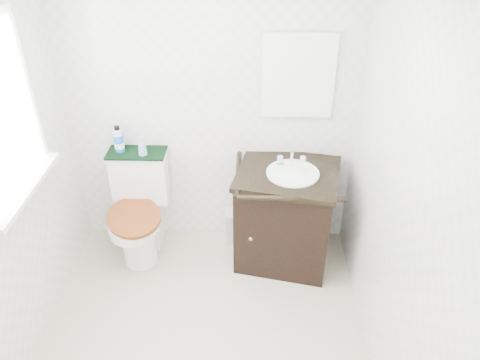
{
  "coord_description": "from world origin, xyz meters",
  "views": [
    {
      "loc": [
        0.32,
        -2.02,
        2.64
      ],
      "look_at": [
        0.24,
        0.75,
        0.84
      ],
      "focal_mm": 35.0,
      "sensor_mm": 36.0,
      "label": 1
    }
  ],
  "objects_px": {
    "vanity": "(286,214)",
    "mouthwash_bottle": "(119,140)",
    "toilet": "(140,213)",
    "trash_bin": "(238,225)",
    "cup": "(142,149)"
  },
  "relations": [
    {
      "from": "toilet",
      "to": "trash_bin",
      "type": "bearing_deg",
      "value": 9.82
    },
    {
      "from": "vanity",
      "to": "cup",
      "type": "distance_m",
      "value": 1.21
    },
    {
      "from": "trash_bin",
      "to": "toilet",
      "type": "bearing_deg",
      "value": -170.18
    },
    {
      "from": "toilet",
      "to": "cup",
      "type": "xyz_separation_m",
      "value": [
        0.06,
        0.09,
        0.54
      ]
    },
    {
      "from": "vanity",
      "to": "mouthwash_bottle",
      "type": "height_order",
      "value": "mouthwash_bottle"
    },
    {
      "from": "trash_bin",
      "to": "cup",
      "type": "distance_m",
      "value": 1.04
    },
    {
      "from": "mouthwash_bottle",
      "to": "cup",
      "type": "relative_size",
      "value": 2.43
    },
    {
      "from": "trash_bin",
      "to": "mouthwash_bottle",
      "type": "bearing_deg",
      "value": 179.77
    },
    {
      "from": "toilet",
      "to": "trash_bin",
      "type": "distance_m",
      "value": 0.82
    },
    {
      "from": "toilet",
      "to": "cup",
      "type": "relative_size",
      "value": 9.85
    },
    {
      "from": "toilet",
      "to": "cup",
      "type": "distance_m",
      "value": 0.55
    },
    {
      "from": "vanity",
      "to": "trash_bin",
      "type": "bearing_deg",
      "value": 152.8
    },
    {
      "from": "toilet",
      "to": "trash_bin",
      "type": "relative_size",
      "value": 2.82
    },
    {
      "from": "toilet",
      "to": "vanity",
      "type": "relative_size",
      "value": 0.92
    },
    {
      "from": "vanity",
      "to": "mouthwash_bottle",
      "type": "xyz_separation_m",
      "value": [
        -1.29,
        0.2,
        0.52
      ]
    }
  ]
}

